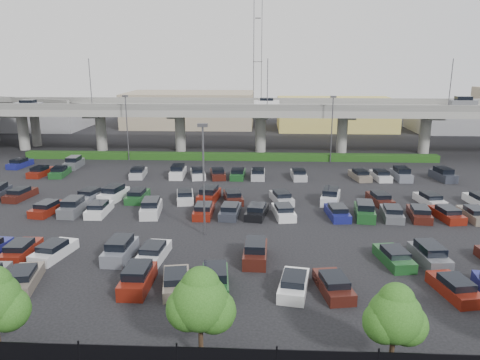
# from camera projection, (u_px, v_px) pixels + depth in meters

# --- Properties ---
(ground) EXTENTS (280.00, 280.00, 0.00)m
(ground) POSITION_uv_depth(u_px,v_px,m) (213.00, 208.00, 50.93)
(ground) COLOR black
(overpass) EXTENTS (150.00, 13.00, 15.80)m
(overpass) POSITION_uv_depth(u_px,v_px,m) (231.00, 112.00, 80.13)
(overpass) COLOR gray
(overpass) RESTS_ON ground
(hedge) EXTENTS (66.00, 1.60, 1.10)m
(hedge) POSITION_uv_depth(u_px,v_px,m) (229.00, 156.00, 74.96)
(hedge) COLOR #173A11
(hedge) RESTS_ON ground
(tree_row) EXTENTS (65.07, 3.66, 5.94)m
(tree_row) POSITION_uv_depth(u_px,v_px,m) (175.00, 301.00, 24.37)
(tree_row) COLOR #332316
(tree_row) RESTS_ON ground
(parked_cars) EXTENTS (62.93, 41.63, 1.67)m
(parked_cars) POSITION_uv_depth(u_px,v_px,m) (196.00, 215.00, 46.80)
(parked_cars) COLOR black
(parked_cars) RESTS_ON ground
(light_poles) EXTENTS (66.90, 48.38, 10.30)m
(light_poles) POSITION_uv_depth(u_px,v_px,m) (177.00, 148.00, 51.47)
(light_poles) COLOR #4C4C51
(light_poles) RESTS_ON ground
(distant_buildings) EXTENTS (138.00, 24.00, 9.00)m
(distant_buildings) POSITION_uv_depth(u_px,v_px,m) (292.00, 112.00, 109.20)
(distant_buildings) COLOR gray
(distant_buildings) RESTS_ON ground
(comm_tower) EXTENTS (2.40, 2.40, 30.00)m
(comm_tower) POSITION_uv_depth(u_px,v_px,m) (258.00, 59.00, 118.36)
(comm_tower) COLOR #4C4C51
(comm_tower) RESTS_ON ground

